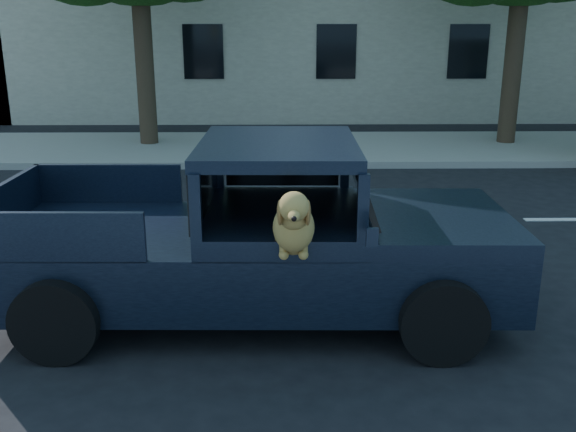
% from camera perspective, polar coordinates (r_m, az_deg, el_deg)
% --- Properties ---
extents(ground, '(120.00, 120.00, 0.00)m').
position_cam_1_polar(ground, '(7.14, 5.45, -8.60)').
color(ground, black).
rests_on(ground, ground).
extents(far_sidewalk, '(60.00, 4.00, 0.15)m').
position_cam_1_polar(far_sidewalk, '(15.90, 1.89, 6.04)').
color(far_sidewalk, gray).
rests_on(far_sidewalk, ground).
extents(lane_stripes, '(21.60, 0.14, 0.01)m').
position_cam_1_polar(lane_stripes, '(10.63, 14.24, -0.35)').
color(lane_stripes, silver).
rests_on(lane_stripes, ground).
extents(pickup_truck, '(5.36, 2.77, 1.90)m').
position_cam_1_polar(pickup_truck, '(6.86, -3.70, -3.78)').
color(pickup_truck, black).
rests_on(pickup_truck, ground).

